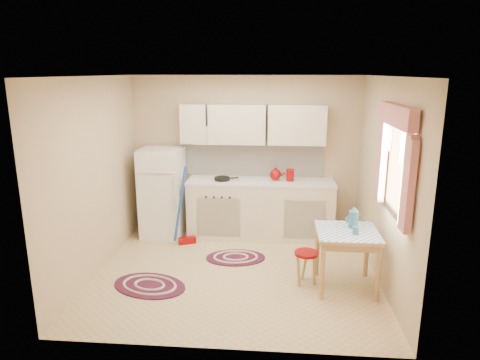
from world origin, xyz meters
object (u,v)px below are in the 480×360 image
at_px(fridge, 163,193).
at_px(table, 346,260).
at_px(stool, 306,268).
at_px(base_cabinets, 260,210).

height_order(fridge, table, fridge).
bearing_deg(stool, base_cabinets, 111.92).
height_order(base_cabinets, table, base_cabinets).
distance_m(base_cabinets, table, 1.92).
relative_size(fridge, table, 1.94).
distance_m(fridge, table, 3.06).
bearing_deg(table, base_cabinets, 124.46).
bearing_deg(table, fridge, 149.78).
relative_size(base_cabinets, table, 3.12).
xyz_separation_m(fridge, table, (2.63, -1.53, -0.34)).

